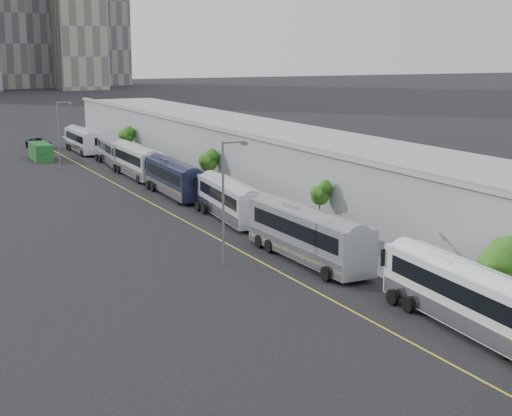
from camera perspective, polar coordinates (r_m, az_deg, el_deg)
sidewalk at (r=67.67m, az=6.22°, el=-1.70°), size 10.00×170.00×0.12m
lane_line at (r=62.82m, az=-1.91°, el=-2.72°), size 0.12×160.00×0.02m
depot at (r=69.16m, az=9.08°, el=1.43°), size 12.45×160.40×7.20m
bus_2 at (r=45.94m, az=14.82°, el=-6.46°), size 3.49×12.95×3.74m
bus_3 at (r=57.79m, az=3.77°, el=-2.28°), size 3.06×13.82×4.03m
bus_4 at (r=71.99m, az=-1.92°, el=0.37°), size 3.79×12.70×3.66m
bus_5 at (r=84.10m, az=-5.97°, el=1.97°), size 3.15×13.07×3.79m
bus_6 at (r=97.18m, az=-8.66°, el=3.21°), size 2.97×13.39×3.90m
bus_7 at (r=107.75m, az=-10.22°, el=3.91°), size 3.61×12.75×3.68m
bus_8 at (r=121.88m, az=-12.51°, el=4.68°), size 2.81×12.57×3.67m
tree_1 at (r=47.31m, az=17.30°, el=-3.55°), size 2.54×2.54×4.87m
tree_2 at (r=64.35m, az=4.67°, el=1.00°), size 1.50×1.50×4.58m
tree_3 at (r=84.69m, az=-3.50°, el=3.49°), size 1.98×1.98×4.69m
tree_4 at (r=112.56m, az=-9.41°, el=5.25°), size 2.07×2.07×4.54m
street_lamp_near at (r=55.79m, az=-2.23°, el=0.95°), size 2.04×0.22×9.07m
street_lamp_far at (r=105.13m, az=-14.08°, el=5.49°), size 2.04×0.22×8.75m
shipping_container at (r=115.53m, az=-15.39°, el=3.99°), size 2.55×6.69×2.32m
suv at (r=128.91m, az=-15.50°, el=4.56°), size 3.59×6.07×1.58m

